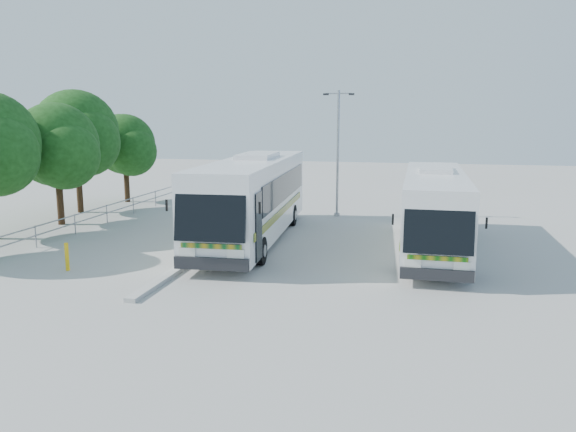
% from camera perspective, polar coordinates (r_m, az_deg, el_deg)
% --- Properties ---
extents(ground, '(100.00, 100.00, 0.00)m').
position_cam_1_polar(ground, '(22.95, -3.60, -4.48)').
color(ground, '#A1A19C').
rests_on(ground, ground).
extents(kerb_divider, '(0.40, 16.00, 0.15)m').
position_cam_1_polar(kerb_divider, '(25.47, -7.34, -2.89)').
color(kerb_divider, '#B2B2AD').
rests_on(kerb_divider, ground).
extents(railing, '(0.06, 22.00, 1.00)m').
position_cam_1_polar(railing, '(30.48, -19.83, 0.01)').
color(railing, gray).
rests_on(railing, ground).
extents(tree_far_c, '(4.97, 4.69, 6.49)m').
position_cam_1_polar(tree_far_c, '(32.18, -22.39, 6.67)').
color(tree_far_c, '#382314').
rests_on(tree_far_c, ground).
extents(tree_far_d, '(5.62, 5.30, 7.33)m').
position_cam_1_polar(tree_far_d, '(35.89, -20.65, 7.95)').
color(tree_far_d, '#382314').
rests_on(tree_far_d, ground).
extents(tree_far_e, '(4.54, 4.28, 5.92)m').
position_cam_1_polar(tree_far_e, '(39.45, -16.16, 6.99)').
color(tree_far_e, '#382314').
rests_on(tree_far_e, ground).
extents(coach_main, '(3.52, 13.80, 3.79)m').
position_cam_1_polar(coach_main, '(26.22, -3.57, 2.00)').
color(coach_main, white).
rests_on(coach_main, ground).
extents(coach_adjacent, '(2.67, 12.14, 3.36)m').
position_cam_1_polar(coach_adjacent, '(25.04, 14.63, 0.75)').
color(coach_adjacent, silver).
rests_on(coach_adjacent, ground).
extents(lamppost, '(1.76, 0.31, 7.21)m').
position_cam_1_polar(lamppost, '(32.54, 5.09, 6.92)').
color(lamppost, '#9A9DA2').
rests_on(lamppost, ground).
extents(bollard, '(0.18, 0.18, 1.07)m').
position_cam_1_polar(bollard, '(22.83, -21.54, -3.87)').
color(bollard, '#E7B20D').
rests_on(bollard, ground).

